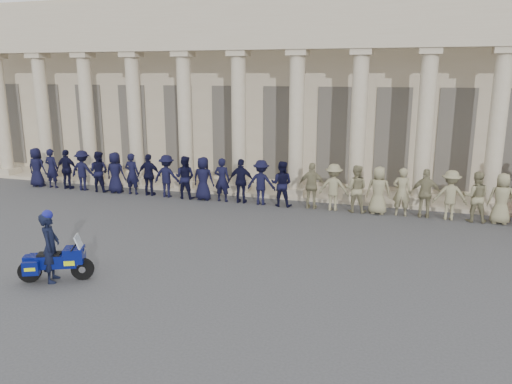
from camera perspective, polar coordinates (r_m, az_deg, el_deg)
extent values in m
plane|color=#3D3D3F|center=(15.18, -7.33, -7.33)|extent=(90.00, 90.00, 0.00)
cube|color=tan|center=(28.50, 5.30, 11.69)|extent=(40.00, 10.00, 9.00)
cube|color=tan|center=(23.09, 1.79, 0.23)|extent=(40.00, 2.60, 0.15)
cube|color=tan|center=(21.75, 1.32, 17.24)|extent=(35.80, 1.00, 1.00)
cube|color=tan|center=(21.85, 1.34, 20.12)|extent=(35.80, 1.00, 1.20)
cube|color=tan|center=(29.57, -26.45, 2.20)|extent=(0.90, 0.90, 0.30)
cylinder|color=tan|center=(29.21, -27.06, 7.88)|extent=(0.64, 0.64, 5.60)
cube|color=tan|center=(27.84, -22.57, 1.96)|extent=(0.90, 0.90, 0.30)
cylinder|color=tan|center=(27.46, -23.13, 8.00)|extent=(0.64, 0.64, 5.60)
cube|color=tan|center=(27.39, -23.71, 14.08)|extent=(0.85, 0.85, 0.24)
cube|color=tan|center=(26.26, -18.21, 1.69)|extent=(0.90, 0.90, 0.30)
cylinder|color=tan|center=(25.85, -18.69, 8.10)|extent=(0.64, 0.64, 5.60)
cube|color=tan|center=(25.78, -19.19, 14.56)|extent=(0.85, 0.85, 0.24)
cube|color=tan|center=(24.85, -13.31, 1.36)|extent=(0.90, 0.90, 0.30)
cylinder|color=tan|center=(24.42, -13.69, 8.14)|extent=(0.64, 0.64, 5.60)
cube|color=tan|center=(24.34, -14.08, 15.00)|extent=(0.85, 0.85, 0.24)
cube|color=tan|center=(23.64, -7.88, 0.99)|extent=(0.90, 0.90, 0.30)
cylinder|color=tan|center=(23.19, -8.11, 8.12)|extent=(0.64, 0.64, 5.60)
cube|color=tan|center=(23.11, -8.36, 15.35)|extent=(0.85, 0.85, 0.24)
cube|color=tan|center=(22.67, -1.92, 0.57)|extent=(0.90, 0.90, 0.30)
cylinder|color=tan|center=(22.20, -1.98, 8.01)|extent=(0.64, 0.64, 5.60)
cube|color=tan|center=(22.11, -2.05, 15.57)|extent=(0.85, 0.85, 0.24)
cube|color=tan|center=(21.97, 4.49, 0.12)|extent=(0.90, 0.90, 0.30)
cylinder|color=tan|center=(21.48, 4.63, 7.79)|extent=(0.64, 0.64, 5.60)
cube|color=tan|center=(21.39, 4.79, 15.60)|extent=(0.85, 0.85, 0.24)
cube|color=tan|center=(21.55, 11.24, -0.37)|extent=(0.90, 0.90, 0.30)
cylinder|color=tan|center=(21.06, 11.60, 7.45)|extent=(0.64, 0.64, 5.60)
cube|color=tan|center=(20.97, 11.99, 15.41)|extent=(0.85, 0.85, 0.24)
cube|color=tan|center=(21.45, 18.15, -0.85)|extent=(0.90, 0.90, 0.30)
cylinder|color=tan|center=(20.95, 18.74, 6.99)|extent=(0.64, 0.64, 5.60)
cube|color=tan|center=(20.86, 19.36, 14.97)|extent=(0.85, 0.85, 0.24)
cube|color=tan|center=(21.66, 25.02, -1.33)|extent=(0.90, 0.90, 0.30)
cylinder|color=tan|center=(21.17, 25.82, 6.42)|extent=(0.64, 0.64, 5.60)
cube|color=tan|center=(21.08, 26.65, 14.30)|extent=(0.85, 0.85, 0.24)
cube|color=black|center=(31.61, -26.08, 7.02)|extent=(1.30, 0.12, 4.20)
cube|color=black|center=(29.89, -22.42, 7.08)|extent=(1.30, 0.12, 4.20)
cube|color=black|center=(28.31, -18.33, 7.10)|extent=(1.30, 0.12, 4.20)
cube|color=black|center=(26.88, -13.78, 7.09)|extent=(1.30, 0.12, 4.20)
cube|color=black|center=(25.63, -8.76, 7.03)|extent=(1.30, 0.12, 4.20)
cube|color=black|center=(24.60, -3.27, 6.90)|extent=(1.30, 0.12, 4.20)
cube|color=black|center=(23.81, 2.63, 6.69)|extent=(1.30, 0.12, 4.20)
cube|color=black|center=(23.29, 8.86, 6.39)|extent=(1.30, 0.12, 4.20)
cube|color=black|center=(23.05, 15.29, 6.00)|extent=(1.30, 0.12, 4.20)
cube|color=black|center=(23.10, 21.77, 5.53)|extent=(1.30, 0.12, 4.20)
imported|color=black|center=(26.18, -23.78, 2.60)|extent=(0.92, 0.60, 1.87)
imported|color=black|center=(25.62, -22.31, 2.52)|extent=(0.68, 0.45, 1.87)
imported|color=black|center=(25.08, -20.78, 2.44)|extent=(1.10, 0.46, 1.87)
imported|color=black|center=(24.56, -19.18, 2.35)|extent=(1.21, 0.70, 1.87)
imported|color=black|center=(24.05, -17.52, 2.25)|extent=(0.91, 0.71, 1.87)
imported|color=black|center=(23.57, -15.78, 2.15)|extent=(0.92, 0.60, 1.87)
imported|color=black|center=(23.11, -13.97, 2.04)|extent=(0.68, 0.45, 1.87)
imported|color=black|center=(22.68, -12.10, 1.93)|extent=(1.10, 0.46, 1.87)
imported|color=black|center=(22.27, -10.15, 1.81)|extent=(1.21, 0.70, 1.87)
imported|color=black|center=(21.88, -8.13, 1.68)|extent=(0.91, 0.71, 1.87)
imported|color=black|center=(21.53, -6.05, 1.54)|extent=(0.92, 0.60, 1.87)
imported|color=black|center=(21.20, -3.89, 1.40)|extent=(0.68, 0.45, 1.87)
imported|color=black|center=(20.91, -1.67, 1.26)|extent=(1.10, 0.46, 1.87)
imported|color=black|center=(20.65, 0.60, 1.10)|extent=(1.21, 0.70, 1.87)
imported|color=black|center=(20.42, 2.93, 0.95)|extent=(0.91, 0.71, 1.87)
imported|color=gray|center=(20.15, 6.42, 0.71)|extent=(1.10, 0.46, 1.87)
imported|color=gray|center=(20.01, 8.86, 0.54)|extent=(1.21, 0.70, 1.87)
imported|color=gray|center=(19.90, 11.33, 0.36)|extent=(0.91, 0.71, 1.87)
imported|color=gray|center=(19.83, 13.82, 0.19)|extent=(0.92, 0.60, 1.87)
imported|color=gray|center=(19.80, 16.32, 0.02)|extent=(0.68, 0.45, 1.87)
imported|color=gray|center=(19.81, 18.83, -0.16)|extent=(1.10, 0.46, 1.87)
imported|color=gray|center=(19.86, 21.32, -0.34)|extent=(1.21, 0.70, 1.87)
imported|color=gray|center=(19.94, 23.80, -0.51)|extent=(0.91, 0.71, 1.87)
imported|color=gray|center=(20.06, 26.26, -0.68)|extent=(0.92, 0.60, 1.87)
cylinder|color=black|center=(14.15, -19.20, -8.30)|extent=(0.59, 0.36, 0.59)
cylinder|color=black|center=(14.50, -24.45, -8.25)|extent=(0.59, 0.36, 0.59)
cube|color=navy|center=(14.21, -21.77, -7.31)|extent=(1.09, 0.77, 0.34)
cube|color=navy|center=(14.05, -20.05, -6.77)|extent=(0.64, 0.63, 0.40)
cube|color=silver|center=(14.12, -19.98, -7.55)|extent=(0.29, 0.33, 0.11)
cube|color=#B2BFCC|center=(13.92, -19.54, -5.59)|extent=(0.34, 0.45, 0.48)
cube|color=black|center=(14.19, -22.54, -6.63)|extent=(0.66, 0.52, 0.09)
cube|color=navy|center=(14.37, -24.41, -7.03)|extent=(0.41, 0.41, 0.20)
cube|color=navy|center=(14.13, -24.34, -7.94)|extent=(0.45, 0.35, 0.36)
cube|color=#D3EF0C|center=(14.13, -24.34, -7.94)|extent=(0.33, 0.31, 0.09)
cube|color=navy|center=(14.64, -23.70, -7.14)|extent=(0.45, 0.35, 0.36)
cube|color=#D3EF0C|center=(14.64, -23.70, -7.14)|extent=(0.33, 0.31, 0.09)
cylinder|color=silver|center=(14.62, -23.18, -8.06)|extent=(0.53, 0.31, 0.09)
cylinder|color=black|center=(13.98, -20.12, -5.94)|extent=(0.29, 0.58, 0.03)
imported|color=black|center=(14.12, -22.44, -5.88)|extent=(0.69, 0.80, 1.86)
sphere|color=navy|center=(13.87, -22.76, -2.44)|extent=(0.28, 0.28, 0.28)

